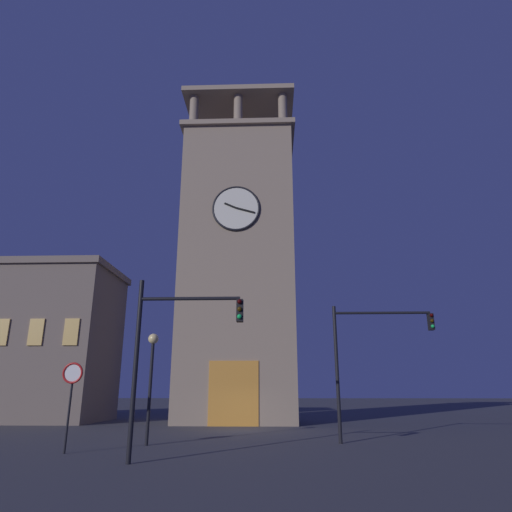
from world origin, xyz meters
TOP-DOWN VIEW (x-y plane):
  - ground_plane at (0.00, 0.00)m, footprint 200.00×200.00m
  - clocktower at (0.71, -5.88)m, footprint 8.81×6.78m
  - traffic_signal_near at (-6.13, 6.23)m, footprint 4.55×0.41m
  - traffic_signal_mid at (1.55, 11.93)m, footprint 3.59×0.41m
  - street_lamp at (3.41, 7.22)m, footprint 0.44×0.44m
  - no_horn_sign at (5.69, 9.75)m, footprint 0.78×0.14m

SIDE VIEW (x-z plane):
  - ground_plane at x=0.00m, z-range 0.00..0.00m
  - no_horn_sign at x=5.69m, z-range 0.91..4.10m
  - street_lamp at x=3.41m, z-range 0.95..5.50m
  - traffic_signal_mid at x=1.55m, z-range 0.86..6.67m
  - traffic_signal_near at x=-6.13m, z-range 1.09..6.99m
  - clocktower at x=0.71m, z-range -2.21..24.95m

